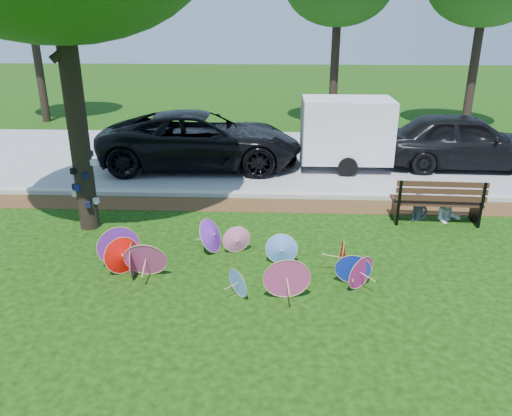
{
  "coord_description": "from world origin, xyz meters",
  "views": [
    {
      "loc": [
        0.95,
        -7.74,
        4.68
      ],
      "look_at": [
        0.5,
        2.0,
        0.9
      ],
      "focal_mm": 35.0,
      "sensor_mm": 36.0,
      "label": 1
    }
  ],
  "objects_px": {
    "parasol_pile": "(221,257)",
    "park_bench": "(436,200)",
    "person_right": "(451,196)",
    "cargo_trailer": "(346,130)",
    "black_van": "(201,140)",
    "person_left": "(421,194)",
    "dark_pickup": "(464,141)"
  },
  "relations": [
    {
      "from": "cargo_trailer",
      "to": "parasol_pile",
      "type": "bearing_deg",
      "value": -113.56
    },
    {
      "from": "black_van",
      "to": "person_left",
      "type": "height_order",
      "value": "black_van"
    },
    {
      "from": "black_van",
      "to": "park_bench",
      "type": "distance_m",
      "value": 7.68
    },
    {
      "from": "cargo_trailer",
      "to": "person_right",
      "type": "xyz_separation_m",
      "value": [
        1.99,
        -4.36,
        -0.64
      ]
    },
    {
      "from": "cargo_trailer",
      "to": "person_left",
      "type": "distance_m",
      "value": 4.59
    },
    {
      "from": "parasol_pile",
      "to": "dark_pickup",
      "type": "relative_size",
      "value": 1.01
    },
    {
      "from": "park_bench",
      "to": "parasol_pile",
      "type": "bearing_deg",
      "value": -146.9
    },
    {
      "from": "dark_pickup",
      "to": "person_right",
      "type": "distance_m",
      "value": 4.94
    },
    {
      "from": "cargo_trailer",
      "to": "person_right",
      "type": "relative_size",
      "value": 2.18
    },
    {
      "from": "parasol_pile",
      "to": "black_van",
      "type": "relative_size",
      "value": 0.83
    },
    {
      "from": "dark_pickup",
      "to": "cargo_trailer",
      "type": "xyz_separation_m",
      "value": [
        -3.81,
        -0.23,
        0.38
      ]
    },
    {
      "from": "dark_pickup",
      "to": "person_left",
      "type": "bearing_deg",
      "value": 152.95
    },
    {
      "from": "park_bench",
      "to": "black_van",
      "type": "bearing_deg",
      "value": 147.29
    },
    {
      "from": "person_left",
      "to": "person_right",
      "type": "distance_m",
      "value": 0.7
    },
    {
      "from": "park_bench",
      "to": "dark_pickup",
      "type": "bearing_deg",
      "value": 67.06
    },
    {
      "from": "dark_pickup",
      "to": "black_van",
      "type": "bearing_deg",
      "value": 93.45
    },
    {
      "from": "person_right",
      "to": "black_van",
      "type": "bearing_deg",
      "value": 147.09
    },
    {
      "from": "park_bench",
      "to": "person_right",
      "type": "distance_m",
      "value": 0.36
    },
    {
      "from": "black_van",
      "to": "park_bench",
      "type": "height_order",
      "value": "black_van"
    },
    {
      "from": "black_van",
      "to": "dark_pickup",
      "type": "distance_m",
      "value": 8.47
    },
    {
      "from": "parasol_pile",
      "to": "dark_pickup",
      "type": "xyz_separation_m",
      "value": [
        7.02,
        7.55,
        0.52
      ]
    },
    {
      "from": "parasol_pile",
      "to": "park_bench",
      "type": "distance_m",
      "value": 5.66
    },
    {
      "from": "park_bench",
      "to": "person_right",
      "type": "bearing_deg",
      "value": 10.26
    },
    {
      "from": "dark_pickup",
      "to": "cargo_trailer",
      "type": "relative_size",
      "value": 1.89
    },
    {
      "from": "parasol_pile",
      "to": "black_van",
      "type": "height_order",
      "value": "black_van"
    },
    {
      "from": "person_right",
      "to": "cargo_trailer",
      "type": "bearing_deg",
      "value": 114.73
    },
    {
      "from": "parasol_pile",
      "to": "person_left",
      "type": "xyz_separation_m",
      "value": [
        4.5,
        2.96,
        0.28
      ]
    },
    {
      "from": "park_bench",
      "to": "person_right",
      "type": "relative_size",
      "value": 1.65
    },
    {
      "from": "black_van",
      "to": "dark_pickup",
      "type": "xyz_separation_m",
      "value": [
        8.47,
        0.25,
        0.0
      ]
    },
    {
      "from": "black_van",
      "to": "person_right",
      "type": "bearing_deg",
      "value": -126.38
    },
    {
      "from": "dark_pickup",
      "to": "person_right",
      "type": "bearing_deg",
      "value": 160.09
    },
    {
      "from": "park_bench",
      "to": "person_right",
      "type": "xyz_separation_m",
      "value": [
        0.35,
        0.05,
        0.09
      ]
    }
  ]
}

